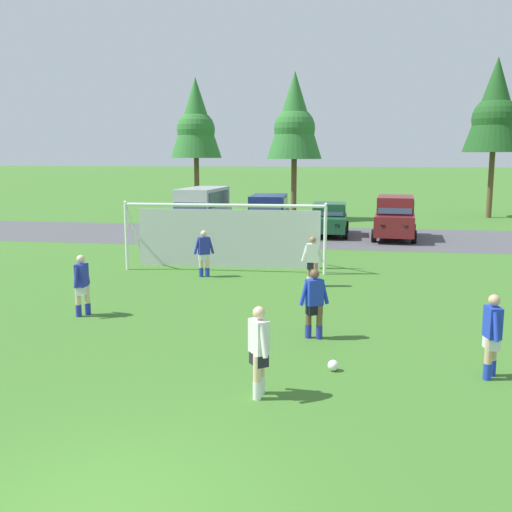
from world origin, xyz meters
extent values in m
plane|color=#3D7028|center=(0.00, 15.00, 0.00)|extent=(400.00, 400.00, 0.00)
cube|color=#4C4C51|center=(0.00, 24.98, 0.00)|extent=(52.00, 8.40, 0.01)
sphere|color=white|center=(2.54, 5.30, 0.11)|extent=(0.22, 0.22, 0.22)
sphere|color=black|center=(2.54, 5.30, 0.12)|extent=(0.08, 0.08, 0.08)
sphere|color=red|center=(2.60, 5.30, 0.11)|extent=(0.07, 0.07, 0.07)
cylinder|color=white|center=(1.80, 15.02, 1.22)|extent=(0.12, 0.12, 2.44)
cylinder|color=white|center=(-5.51, 14.68, 1.22)|extent=(0.12, 0.12, 2.44)
cylinder|color=white|center=(-1.85, 14.85, 2.44)|extent=(7.32, 0.45, 0.12)
cylinder|color=white|center=(1.76, 15.92, 1.34)|extent=(0.17, 1.95, 2.46)
cylinder|color=white|center=(-5.55, 15.58, 1.34)|extent=(0.17, 1.95, 2.46)
cube|color=silver|center=(-1.90, 15.85, 1.10)|extent=(6.95, 0.36, 2.20)
cylinder|color=brown|center=(2.12, 7.35, 0.40)|extent=(0.14, 0.14, 0.80)
cylinder|color=brown|center=(1.87, 7.38, 0.40)|extent=(0.14, 0.14, 0.80)
cylinder|color=#232D99|center=(2.12, 7.35, 0.16)|extent=(0.15, 0.15, 0.32)
cylinder|color=#232D99|center=(1.87, 7.38, 0.16)|extent=(0.15, 0.15, 0.32)
cube|color=black|center=(2.00, 7.37, 0.72)|extent=(0.40, 0.37, 0.28)
cube|color=#1E38B7|center=(2.00, 7.37, 1.10)|extent=(0.45, 0.41, 0.60)
sphere|color=brown|center=(2.00, 7.37, 1.53)|extent=(0.22, 0.22, 0.22)
cylinder|color=#1E38B7|center=(2.23, 7.47, 1.08)|extent=(0.24, 0.20, 0.55)
cylinder|color=#1E38B7|center=(1.76, 7.27, 1.08)|extent=(0.24, 0.20, 0.55)
cylinder|color=beige|center=(-2.23, 13.90, 0.40)|extent=(0.14, 0.14, 0.80)
cylinder|color=beige|center=(-2.45, 13.87, 0.40)|extent=(0.14, 0.14, 0.80)
cylinder|color=#1E38B7|center=(-2.23, 13.90, 0.16)|extent=(0.15, 0.15, 0.32)
cylinder|color=#1E38B7|center=(-2.45, 13.87, 0.16)|extent=(0.15, 0.15, 0.32)
cube|color=silver|center=(-2.34, 13.88, 0.72)|extent=(0.40, 0.37, 0.28)
cube|color=#232D99|center=(-2.34, 13.88, 1.10)|extent=(0.45, 0.41, 0.60)
sphere|color=beige|center=(-2.34, 13.88, 1.53)|extent=(0.22, 0.22, 0.22)
cylinder|color=#232D99|center=(-2.11, 13.98, 1.08)|extent=(0.24, 0.20, 0.55)
cylinder|color=#232D99|center=(-2.57, 13.78, 1.08)|extent=(0.24, 0.20, 0.55)
cylinder|color=beige|center=(-4.12, 8.42, 0.40)|extent=(0.14, 0.14, 0.80)
cylinder|color=beige|center=(-4.29, 8.22, 0.40)|extent=(0.14, 0.14, 0.80)
cylinder|color=#232D99|center=(-4.12, 8.42, 0.16)|extent=(0.15, 0.15, 0.32)
cylinder|color=#232D99|center=(-4.29, 8.22, 0.16)|extent=(0.15, 0.15, 0.32)
cube|color=silver|center=(-4.21, 8.32, 0.72)|extent=(0.23, 0.35, 0.28)
cube|color=#232D99|center=(-4.21, 8.32, 1.10)|extent=(0.25, 0.39, 0.60)
sphere|color=beige|center=(-4.21, 8.32, 1.53)|extent=(0.22, 0.22, 0.22)
cylinder|color=#232D99|center=(-4.17, 8.57, 1.08)|extent=(0.10, 0.23, 0.55)
cylinder|color=#232D99|center=(-4.24, 8.07, 1.08)|extent=(0.10, 0.23, 0.55)
cylinder|color=#936B4C|center=(1.62, 12.90, 0.40)|extent=(0.14, 0.14, 0.80)
cylinder|color=#936B4C|center=(1.41, 13.03, 0.40)|extent=(0.14, 0.14, 0.80)
cylinder|color=white|center=(1.62, 12.90, 0.16)|extent=(0.15, 0.15, 0.32)
cylinder|color=white|center=(1.41, 13.03, 0.16)|extent=(0.15, 0.15, 0.32)
cube|color=black|center=(1.52, 12.96, 0.72)|extent=(0.35, 0.24, 0.28)
cube|color=silver|center=(1.52, 12.96, 1.10)|extent=(0.39, 0.26, 0.60)
sphere|color=#936B4C|center=(1.52, 12.96, 1.53)|extent=(0.22, 0.22, 0.22)
cylinder|color=silver|center=(1.77, 12.94, 1.08)|extent=(0.23, 0.10, 0.55)
cylinder|color=silver|center=(1.27, 12.99, 1.08)|extent=(0.23, 0.10, 0.55)
cylinder|color=beige|center=(1.31, 3.93, 0.40)|extent=(0.14, 0.14, 0.80)
cylinder|color=beige|center=(1.29, 3.67, 0.40)|extent=(0.14, 0.14, 0.80)
cylinder|color=white|center=(1.31, 3.93, 0.16)|extent=(0.15, 0.15, 0.32)
cylinder|color=white|center=(1.29, 3.67, 0.16)|extent=(0.15, 0.15, 0.32)
cube|color=black|center=(1.30, 3.80, 0.72)|extent=(0.38, 0.40, 0.28)
cube|color=silver|center=(1.30, 3.80, 1.10)|extent=(0.42, 0.45, 0.60)
sphere|color=beige|center=(1.30, 3.80, 1.53)|extent=(0.22, 0.22, 0.22)
cylinder|color=silver|center=(1.18, 4.02, 1.08)|extent=(0.21, 0.24, 0.55)
cylinder|color=silver|center=(1.42, 3.58, 1.08)|extent=(0.21, 0.24, 0.55)
cylinder|color=tan|center=(5.45, 5.32, 0.40)|extent=(0.14, 0.14, 0.80)
cylinder|color=tan|center=(5.58, 5.55, 0.40)|extent=(0.14, 0.14, 0.80)
cylinder|color=#1E38B7|center=(5.45, 5.32, 0.16)|extent=(0.15, 0.15, 0.32)
cylinder|color=#1E38B7|center=(5.58, 5.55, 0.16)|extent=(0.15, 0.15, 0.32)
cube|color=silver|center=(5.51, 5.44, 0.72)|extent=(0.28, 0.37, 0.28)
cube|color=#1E38B7|center=(5.51, 5.44, 1.10)|extent=(0.30, 0.42, 0.60)
sphere|color=tan|center=(5.51, 5.44, 1.53)|extent=(0.22, 0.22, 0.22)
cylinder|color=#1E38B7|center=(5.52, 5.18, 1.08)|extent=(0.13, 0.24, 0.55)
cylinder|color=#1E38B7|center=(5.51, 5.69, 1.08)|extent=(0.13, 0.24, 0.55)
cube|color=#B2B2BC|center=(-5.21, 24.32, 0.87)|extent=(2.25, 4.91, 1.10)
cube|color=#B2B2BC|center=(-5.20, 24.52, 1.97)|extent=(2.05, 4.20, 1.10)
cube|color=#28384C|center=(-5.32, 22.56, 1.95)|extent=(1.69, 0.56, 0.91)
cube|color=#28384C|center=(-4.29, 24.47, 1.97)|extent=(0.26, 3.48, 0.77)
cube|color=white|center=(-4.82, 21.93, 0.92)|extent=(0.28, 0.10, 0.20)
cube|color=white|center=(-5.89, 22.00, 0.92)|extent=(0.28, 0.10, 0.20)
cube|color=#B21414|center=(-4.53, 26.65, 0.92)|extent=(0.28, 0.10, 0.20)
cube|color=#B21414|center=(-5.60, 26.71, 0.92)|extent=(0.28, 0.10, 0.20)
cylinder|color=black|center=(-4.32, 22.78, 0.32)|extent=(0.28, 0.65, 0.64)
cylinder|color=black|center=(-6.28, 22.90, 0.32)|extent=(0.28, 0.65, 0.64)
cylinder|color=black|center=(-4.14, 25.75, 0.32)|extent=(0.28, 0.65, 0.64)
cylinder|color=black|center=(-6.10, 25.87, 0.32)|extent=(0.28, 0.65, 0.64)
cube|color=navy|center=(-1.71, 24.61, 0.82)|extent=(2.08, 4.67, 1.00)
cube|color=navy|center=(-1.72, 24.81, 1.74)|extent=(1.86, 3.07, 0.84)
cube|color=#28384C|center=(-1.66, 23.39, 1.72)|extent=(1.63, 0.44, 0.71)
cube|color=#28384C|center=(-0.84, 24.85, 1.74)|extent=(0.14, 2.55, 0.59)
cube|color=white|center=(-1.10, 22.38, 0.87)|extent=(0.28, 0.09, 0.20)
cube|color=white|center=(-2.14, 22.33, 0.87)|extent=(0.28, 0.09, 0.20)
cube|color=#B21414|center=(-1.28, 26.89, 0.87)|extent=(0.28, 0.09, 0.20)
cube|color=#B21414|center=(-2.32, 26.85, 0.87)|extent=(0.28, 0.09, 0.20)
cylinder|color=black|center=(-0.70, 23.23, 0.32)|extent=(0.27, 0.65, 0.64)
cylinder|color=black|center=(-2.60, 23.15, 0.32)|extent=(0.27, 0.65, 0.64)
cylinder|color=black|center=(-0.82, 26.08, 0.32)|extent=(0.27, 0.65, 0.64)
cylinder|color=black|center=(-2.72, 26.00, 0.32)|extent=(0.27, 0.65, 0.64)
cube|color=#194C2D|center=(1.41, 25.60, 0.70)|extent=(1.83, 4.21, 0.76)
cube|color=#194C2D|center=(1.41, 25.75, 1.40)|extent=(1.67, 2.11, 0.64)
cube|color=#28384C|center=(1.42, 24.78, 1.38)|extent=(1.53, 0.32, 0.55)
cube|color=#28384C|center=(2.25, 25.76, 1.40)|extent=(0.05, 1.79, 0.45)
cube|color=white|center=(1.92, 23.54, 0.75)|extent=(0.28, 0.08, 0.20)
cube|color=white|center=(0.93, 23.54, 0.75)|extent=(0.28, 0.08, 0.20)
cube|color=#B21414|center=(1.89, 27.66, 0.75)|extent=(0.28, 0.08, 0.20)
cube|color=#B21414|center=(0.90, 27.66, 0.75)|extent=(0.28, 0.08, 0.20)
cylinder|color=black|center=(2.32, 24.30, 0.32)|extent=(0.24, 0.64, 0.64)
cylinder|color=black|center=(0.52, 24.29, 0.32)|extent=(0.24, 0.64, 0.64)
cylinder|color=black|center=(2.30, 26.91, 0.32)|extent=(0.24, 0.64, 0.64)
cylinder|color=black|center=(0.50, 26.90, 0.32)|extent=(0.24, 0.64, 0.64)
cube|color=maroon|center=(4.78, 24.84, 0.82)|extent=(2.21, 4.72, 1.00)
cube|color=maroon|center=(4.79, 25.04, 1.74)|extent=(1.95, 3.11, 0.84)
cube|color=#28384C|center=(4.69, 23.63, 1.72)|extent=(1.64, 0.49, 0.71)
cube|color=#28384C|center=(5.67, 24.98, 1.74)|extent=(0.22, 2.55, 0.59)
cube|color=white|center=(5.14, 22.55, 0.87)|extent=(0.28, 0.10, 0.20)
cube|color=white|center=(4.10, 22.63, 0.87)|extent=(0.28, 0.10, 0.20)
cube|color=#B21414|center=(5.45, 27.06, 0.87)|extent=(0.28, 0.10, 0.20)
cube|color=#B21414|center=(4.41, 27.14, 0.87)|extent=(0.28, 0.10, 0.20)
cylinder|color=black|center=(5.62, 23.36, 0.32)|extent=(0.28, 0.66, 0.64)
cylinder|color=black|center=(3.73, 23.49, 0.32)|extent=(0.28, 0.66, 0.64)
cylinder|color=black|center=(5.82, 26.20, 0.32)|extent=(0.28, 0.66, 0.64)
cylinder|color=black|center=(3.93, 26.33, 0.32)|extent=(0.28, 0.66, 0.64)
cylinder|color=brown|center=(-8.64, 35.91, 2.01)|extent=(0.36, 0.36, 4.03)
cone|color=#2D702D|center=(-8.64, 35.91, 6.85)|extent=(3.62, 3.62, 5.64)
sphere|color=#2D702D|center=(-8.64, 35.91, 6.00)|extent=(2.72, 2.72, 2.72)
cylinder|color=brown|center=(-1.30, 33.21, 1.99)|extent=(0.36, 0.36, 3.98)
cone|color=#2D702D|center=(-1.30, 33.21, 6.76)|extent=(3.58, 3.58, 5.57)
sphere|color=#2D702D|center=(-1.30, 33.21, 5.93)|extent=(2.69, 2.69, 2.69)
cylinder|color=brown|center=(11.72, 36.70, 2.21)|extent=(0.36, 0.36, 4.43)
cone|color=#1E511E|center=(11.72, 36.70, 7.52)|extent=(3.98, 3.98, 6.20)
sphere|color=#1E511E|center=(11.72, 36.70, 6.59)|extent=(2.99, 2.99, 2.99)
camera|label=1|loc=(2.95, -6.08, 4.22)|focal=41.87mm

